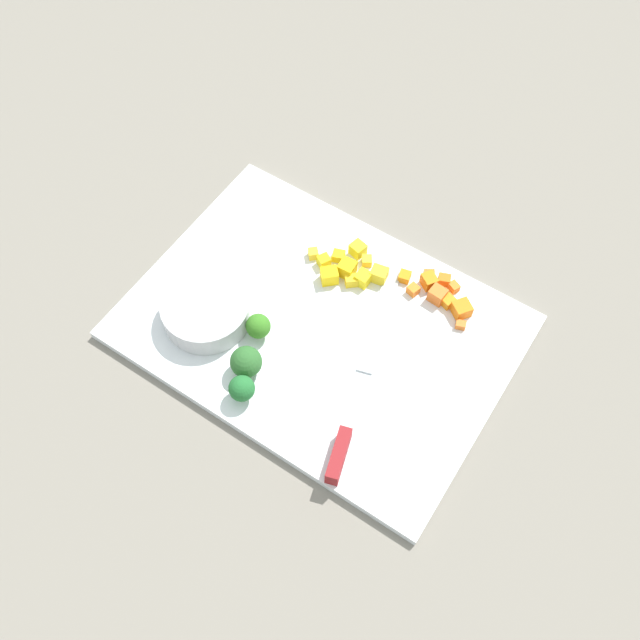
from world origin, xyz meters
name	(u,v)px	position (x,y,z in m)	size (l,w,h in m)	color
ground_plane	(320,330)	(0.00, 0.00, 0.00)	(4.00, 4.00, 0.00)	gray
cutting_board	(320,327)	(0.00, 0.00, 0.01)	(0.43, 0.31, 0.01)	white
prep_bowl	(206,310)	(-0.11, -0.06, 0.03)	(0.10, 0.10, 0.03)	#BCBABC
chef_knife	(354,406)	(0.09, -0.07, 0.02)	(0.10, 0.28, 0.02)	silver
carrot_dice_0	(448,301)	(0.11, 0.11, 0.02)	(0.01, 0.01, 0.01)	orange
carrot_dice_1	(413,290)	(0.07, 0.10, 0.02)	(0.01, 0.01, 0.01)	orange
carrot_dice_2	(405,277)	(0.05, 0.11, 0.02)	(0.01, 0.01, 0.01)	orange
carrot_dice_3	(429,281)	(0.08, 0.12, 0.02)	(0.02, 0.02, 0.02)	orange
carrot_dice_4	(462,309)	(0.13, 0.10, 0.02)	(0.02, 0.02, 0.02)	orange
carrot_dice_5	(437,295)	(0.10, 0.10, 0.02)	(0.02, 0.02, 0.02)	orange
carrot_dice_6	(461,325)	(0.14, 0.09, 0.02)	(0.01, 0.01, 0.01)	orange
carrot_dice_7	(444,280)	(0.09, 0.13, 0.02)	(0.01, 0.01, 0.01)	orange
carrot_dice_8	(429,275)	(0.07, 0.13, 0.02)	(0.01, 0.01, 0.01)	orange
carrot_dice_9	(454,287)	(0.11, 0.13, 0.02)	(0.01, 0.01, 0.01)	orange
pepper_dice_0	(339,256)	(-0.03, 0.09, 0.02)	(0.01, 0.01, 0.01)	yellow
pepper_dice_1	(358,249)	(-0.02, 0.11, 0.02)	(0.02, 0.02, 0.02)	yellow
pepper_dice_2	(370,262)	(0.00, 0.10, 0.02)	(0.01, 0.01, 0.01)	yellow
pepper_dice_3	(347,269)	(-0.01, 0.08, 0.02)	(0.02, 0.02, 0.02)	yellow
pepper_dice_4	(379,275)	(0.02, 0.09, 0.02)	(0.02, 0.02, 0.02)	yellow
pepper_dice_5	(349,279)	(0.00, 0.07, 0.02)	(0.01, 0.01, 0.01)	yellow
pepper_dice_6	(324,261)	(-0.04, 0.07, 0.02)	(0.01, 0.01, 0.01)	yellow
pepper_dice_7	(329,276)	(-0.02, 0.06, 0.02)	(0.02, 0.02, 0.02)	yellow
pepper_dice_8	(363,278)	(0.01, 0.08, 0.02)	(0.02, 0.02, 0.02)	yellow
pepper_dice_9	(313,254)	(-0.06, 0.08, 0.02)	(0.01, 0.01, 0.01)	yellow
broccoli_floret_0	(258,326)	(-0.05, -0.05, 0.03)	(0.03, 0.03, 0.03)	#98AF66
broccoli_floret_1	(246,362)	(-0.03, -0.09, 0.03)	(0.04, 0.04, 0.04)	#93AE57
broccoli_floret_2	(242,389)	(-0.02, -0.12, 0.03)	(0.03, 0.03, 0.04)	#82BE66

